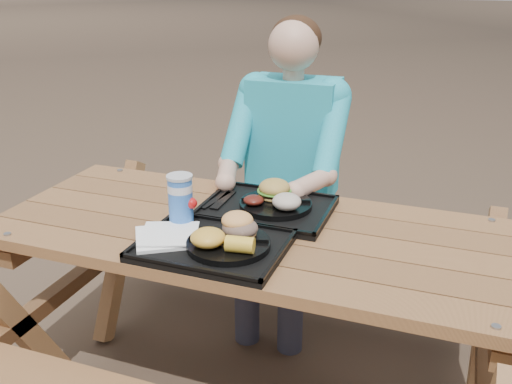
% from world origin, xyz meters
% --- Properties ---
extents(picnic_table, '(1.80, 1.49, 0.75)m').
position_xyz_m(picnic_table, '(0.00, 0.00, 0.38)').
color(picnic_table, '#999999').
rests_on(picnic_table, ground).
extents(tray_near, '(0.45, 0.35, 0.02)m').
position_xyz_m(tray_near, '(-0.07, -0.19, 0.76)').
color(tray_near, black).
rests_on(tray_near, picnic_table).
extents(tray_far, '(0.45, 0.35, 0.02)m').
position_xyz_m(tray_far, '(-0.01, 0.14, 0.76)').
color(tray_far, black).
rests_on(tray_far, picnic_table).
extents(plate_near, '(0.26, 0.26, 0.02)m').
position_xyz_m(plate_near, '(-0.02, -0.20, 0.78)').
color(plate_near, black).
rests_on(plate_near, tray_near).
extents(plate_far, '(0.26, 0.26, 0.02)m').
position_xyz_m(plate_far, '(0.02, 0.15, 0.78)').
color(plate_far, black).
rests_on(plate_far, tray_far).
extents(napkin_stack, '(0.25, 0.25, 0.02)m').
position_xyz_m(napkin_stack, '(-0.23, -0.22, 0.78)').
color(napkin_stack, white).
rests_on(napkin_stack, tray_near).
extents(soda_cup, '(0.08, 0.08, 0.16)m').
position_xyz_m(soda_cup, '(-0.23, -0.10, 0.85)').
color(soda_cup, blue).
rests_on(soda_cup, tray_near).
extents(condiment_bbq, '(0.04, 0.04, 0.03)m').
position_xyz_m(condiment_bbq, '(-0.08, -0.06, 0.78)').
color(condiment_bbq, black).
rests_on(condiment_bbq, tray_near).
extents(condiment_mustard, '(0.05, 0.05, 0.03)m').
position_xyz_m(condiment_mustard, '(-0.02, -0.08, 0.78)').
color(condiment_mustard, yellow).
rests_on(condiment_mustard, tray_near).
extents(sandwich, '(0.11, 0.11, 0.11)m').
position_xyz_m(sandwich, '(-0.00, -0.14, 0.84)').
color(sandwich, '#F3A356').
rests_on(sandwich, plate_near).
extents(mac_cheese, '(0.11, 0.11, 0.05)m').
position_xyz_m(mac_cheese, '(-0.06, -0.25, 0.82)').
color(mac_cheese, gold).
rests_on(mac_cheese, plate_near).
extents(corn_cob, '(0.09, 0.09, 0.05)m').
position_xyz_m(corn_cob, '(0.04, -0.25, 0.81)').
color(corn_cob, yellow).
rests_on(corn_cob, plate_near).
extents(cutlery_far, '(0.03, 0.18, 0.01)m').
position_xyz_m(cutlery_far, '(-0.18, 0.14, 0.77)').
color(cutlery_far, black).
rests_on(cutlery_far, tray_far).
extents(burger, '(0.12, 0.12, 0.10)m').
position_xyz_m(burger, '(0.00, 0.19, 0.84)').
color(burger, '#BA9141').
rests_on(burger, plate_far).
extents(baked_beans, '(0.07, 0.07, 0.03)m').
position_xyz_m(baked_beans, '(-0.04, 0.10, 0.81)').
color(baked_beans, '#571911').
rests_on(baked_beans, plate_far).
extents(potato_salad, '(0.10, 0.10, 0.06)m').
position_xyz_m(potato_salad, '(0.08, 0.10, 0.82)').
color(potato_salad, beige).
rests_on(potato_salad, plate_far).
extents(diner, '(0.48, 0.84, 1.28)m').
position_xyz_m(diner, '(-0.08, 0.67, 0.64)').
color(diner, teal).
rests_on(diner, ground).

